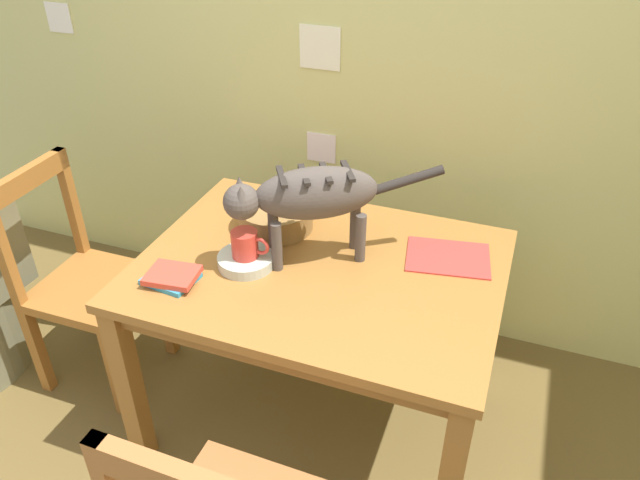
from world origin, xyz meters
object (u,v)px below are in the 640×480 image
magazine (448,257)px  wicker_basket (276,216)px  dining_table (320,286)px  book_stack (172,277)px  saucer_bowl (246,260)px  cat (309,197)px  coffee_mug (246,244)px  wooden_chair_near (84,282)px

magazine → wicker_basket: (-0.64, -0.02, 0.04)m
dining_table → wicker_basket: wicker_basket is taller
wicker_basket → dining_table: bearing=-35.6°
dining_table → book_stack: book_stack is taller
dining_table → saucer_bowl: 0.27m
cat → saucer_bowl: cat is taller
saucer_bowl → dining_table: bearing=20.8°
coffee_mug → wicker_basket: size_ratio=0.49×
magazine → book_stack: 0.94m
magazine → book_stack: bearing=-161.2°
dining_table → wooden_chair_near: wooden_chair_near is taller
coffee_mug → wooden_chair_near: bearing=178.8°
saucer_bowl → wicker_basket: size_ratio=0.70×
wicker_basket → wooden_chair_near: wooden_chair_near is taller
cat → coffee_mug: size_ratio=4.79×
dining_table → wicker_basket: (-0.24, 0.17, 0.14)m
saucer_bowl → wicker_basket: 0.26m
magazine → cat: bearing=-169.3°
wooden_chair_near → dining_table: bearing=93.6°
coffee_mug → magazine: coffee_mug is taller
dining_table → wooden_chair_near: 1.01m
coffee_mug → dining_table: bearing=21.1°
dining_table → book_stack: size_ratio=6.59×
cat → wicker_basket: (-0.19, 0.15, -0.20)m
saucer_bowl → magazine: saucer_bowl is taller
wicker_basket → wooden_chair_near: (-0.75, -0.24, -0.33)m
coffee_mug → saucer_bowl: bearing=-180.0°
saucer_bowl → wooden_chair_near: bearing=178.8°
cat → magazine: cat is taller
coffee_mug → wicker_basket: (-0.01, 0.26, -0.04)m
saucer_bowl → coffee_mug: size_ratio=1.44×
cat → coffee_mug: 0.27m
wooden_chair_near → wicker_basket: bearing=107.3°
magazine → wicker_basket: size_ratio=1.02×
wicker_basket → cat: bearing=-37.6°
dining_table → book_stack: 0.51m
saucer_bowl → magazine: size_ratio=0.68×
dining_table → wooden_chair_near: (-0.99, -0.07, -0.20)m
coffee_mug → book_stack: coffee_mug is taller
saucer_bowl → wooden_chair_near: size_ratio=0.20×
book_stack → wicker_basket: size_ratio=0.67×
coffee_mug → wooden_chair_near: wooden_chair_near is taller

